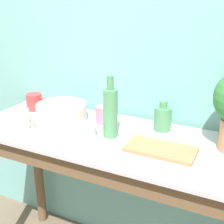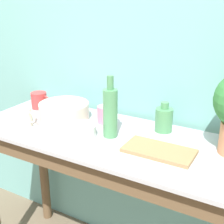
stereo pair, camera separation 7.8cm
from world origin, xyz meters
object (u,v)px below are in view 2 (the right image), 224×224
object	(u,v)px
mug_red	(39,100)
tray_board	(159,151)
bottle_tall	(110,112)
mug_cream	(24,117)
bottle_short	(164,119)
mug_pink	(105,114)
bowl_small_enamel_white	(81,130)
bowl_wash_large	(64,111)

from	to	relation	value
mug_red	tray_board	size ratio (longest dim) A/B	0.42
bottle_tall	mug_cream	world-z (taller)	bottle_tall
bottle_tall	bottle_short	distance (m)	0.27
mug_cream	bottle_tall	bearing A→B (deg)	13.13
bottle_tall	tray_board	size ratio (longest dim) A/B	0.99
bottle_short	mug_red	size ratio (longest dim) A/B	1.18
mug_pink	tray_board	xyz separation A→B (m)	(0.36, -0.17, -0.04)
bottle_short	bowl_small_enamel_white	xyz separation A→B (m)	(-0.32, -0.24, -0.03)
tray_board	bottle_short	bearing A→B (deg)	106.18
bottle_tall	bottle_short	size ratio (longest dim) A/B	1.98
mug_cream	tray_board	bearing A→B (deg)	5.12
bowl_wash_large	mug_pink	size ratio (longest dim) A/B	2.30
bowl_wash_large	bottle_short	world-z (taller)	bottle_short
bowl_wash_large	bottle_tall	bearing A→B (deg)	-11.51
mug_red	mug_cream	size ratio (longest dim) A/B	1.03
bottle_short	tray_board	distance (m)	0.23
mug_cream	tray_board	distance (m)	0.71
bowl_wash_large	bottle_short	size ratio (longest dim) A/B	1.78
bottle_short	bowl_wash_large	bearing A→B (deg)	-167.60
bottle_short	bottle_tall	bearing A→B (deg)	-137.70
bottle_short	bowl_small_enamel_white	world-z (taller)	bottle_short
mug_cream	mug_red	bearing A→B (deg)	114.62
bottle_tall	mug_cream	size ratio (longest dim) A/B	2.39
mug_red	bottle_short	bearing A→B (deg)	3.49
tray_board	bowl_small_enamel_white	bearing A→B (deg)	-176.37
bottle_tall	mug_cream	bearing A→B (deg)	-166.87
mug_cream	bowl_small_enamel_white	size ratio (longest dim) A/B	0.87
bottle_short	mug_pink	world-z (taller)	bottle_short
bowl_wash_large	bottle_short	distance (m)	0.53
mug_pink	bowl_wash_large	bearing A→B (deg)	-162.88
bowl_wash_large	mug_red	xyz separation A→B (m)	(-0.23, 0.07, 0.00)
bottle_short	mug_pink	xyz separation A→B (m)	(-0.30, -0.05, -0.02)
bottle_short	mug_red	world-z (taller)	bottle_short
bottle_tall	bowl_small_enamel_white	distance (m)	0.17
bowl_small_enamel_white	mug_pink	bearing A→B (deg)	85.32
mug_cream	bowl_small_enamel_white	world-z (taller)	mug_cream
bowl_wash_large	bowl_small_enamel_white	xyz separation A→B (m)	(0.20, -0.13, -0.02)
bowl_wash_large	mug_cream	size ratio (longest dim) A/B	2.16
bottle_short	bowl_small_enamel_white	distance (m)	0.40
mug_red	bowl_wash_large	bearing A→B (deg)	-16.17
bottle_short	mug_red	bearing A→B (deg)	-176.51
bowl_wash_large	tray_board	xyz separation A→B (m)	(0.58, -0.11, -0.04)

